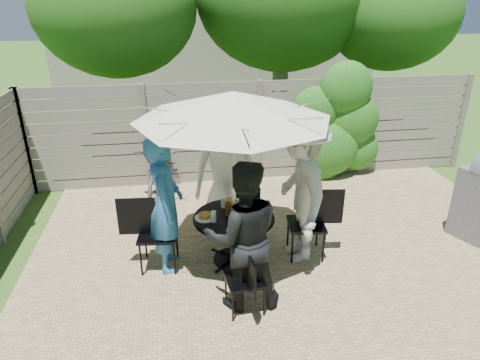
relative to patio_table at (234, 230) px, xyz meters
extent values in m
plane|color=#3A5B1C|center=(0.83, -0.39, -0.46)|extent=(60.00, 60.00, 0.00)
cube|color=tan|center=(0.83, 0.11, -0.45)|extent=(7.00, 6.00, 0.02)
cube|color=gray|center=(0.83, 2.61, 0.46)|extent=(8.00, 0.10, 1.85)
ellipsoid|color=#195714|center=(2.23, 2.46, 0.44)|extent=(1.20, 0.70, 1.80)
cube|color=gray|center=(0.83, 11.61, 2.04)|extent=(10.00, 6.00, 5.00)
ellipsoid|color=#1E5513|center=(-1.67, 4.61, 2.51)|extent=(3.20, 3.20, 2.72)
ellipsoid|color=#1E5513|center=(4.03, 4.41, 2.37)|extent=(2.80, 2.80, 2.38)
cylinder|color=black|center=(0.00, 0.00, 0.19)|extent=(1.03, 1.03, 0.03)
cylinder|color=black|center=(0.00, 0.00, -0.14)|extent=(0.07, 0.07, 0.65)
cylinder|color=black|center=(0.00, 0.00, -0.44)|extent=(0.54, 0.54, 0.04)
cylinder|color=silver|center=(0.00, 0.00, 0.60)|extent=(0.04, 0.04, 2.12)
cone|color=beige|center=(0.00, 0.00, 1.61)|extent=(2.35, 2.35, 0.32)
cube|color=black|center=(0.02, 0.95, -0.04)|extent=(0.42, 0.42, 0.03)
cube|color=black|center=(0.02, 1.15, 0.18)|extent=(0.03, 0.41, 0.42)
imported|color=white|center=(0.02, 0.83, 0.46)|extent=(0.92, 0.61, 1.85)
cube|color=black|center=(-0.95, 0.02, 0.02)|extent=(0.51, 0.51, 0.04)
cube|color=black|center=(-1.18, 0.04, 0.28)|extent=(0.47, 0.08, 0.48)
imported|color=#2567A4|center=(-0.83, 0.02, 0.42)|extent=(0.43, 0.65, 1.76)
cube|color=black|center=(-0.02, -0.95, -0.05)|extent=(0.43, 0.43, 0.03)
cube|color=black|center=(0.00, -1.15, 0.16)|extent=(0.06, 0.40, 0.41)
imported|color=black|center=(-0.02, -0.83, 0.40)|extent=(0.85, 0.67, 1.73)
cube|color=black|center=(0.95, -0.02, 0.01)|extent=(0.52, 0.52, 0.04)
cube|color=black|center=(1.18, -0.05, 0.27)|extent=(0.46, 0.09, 0.47)
imported|color=beige|center=(0.83, -0.02, 0.51)|extent=(0.75, 1.27, 1.95)
cylinder|color=white|center=(0.01, 0.36, 0.21)|extent=(0.26, 0.26, 0.01)
cylinder|color=#A86B31|center=(0.01, 0.36, 0.24)|extent=(0.15, 0.15, 0.05)
cylinder|color=white|center=(-0.36, 0.01, 0.21)|extent=(0.26, 0.26, 0.01)
cylinder|color=#A86B31|center=(-0.36, 0.01, 0.24)|extent=(0.15, 0.15, 0.05)
cylinder|color=white|center=(-0.01, -0.36, 0.21)|extent=(0.26, 0.26, 0.01)
cylinder|color=#A86B31|center=(-0.01, -0.36, 0.24)|extent=(0.15, 0.15, 0.05)
cylinder|color=white|center=(0.36, -0.01, 0.21)|extent=(0.26, 0.26, 0.01)
cylinder|color=#A86B31|center=(0.36, -0.01, 0.24)|extent=(0.15, 0.15, 0.05)
cylinder|color=silver|center=(-0.10, 0.26, 0.27)|extent=(0.07, 0.07, 0.14)
cylinder|color=silver|center=(-0.26, -0.10, 0.27)|extent=(0.07, 0.07, 0.14)
cylinder|color=silver|center=(0.10, -0.26, 0.27)|extent=(0.07, 0.07, 0.14)
cylinder|color=silver|center=(0.26, 0.10, 0.27)|extent=(0.07, 0.07, 0.14)
cylinder|color=#59280C|center=(-0.06, 0.05, 0.28)|extent=(0.09, 0.09, 0.16)
cylinder|color=#C6B293|center=(0.10, 0.22, 0.26)|extent=(0.08, 0.08, 0.12)
imported|color=#333338|center=(-0.92, 2.21, 0.03)|extent=(0.99, 1.95, 0.98)
camera|label=1|loc=(-0.66, -4.67, 2.78)|focal=32.00mm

